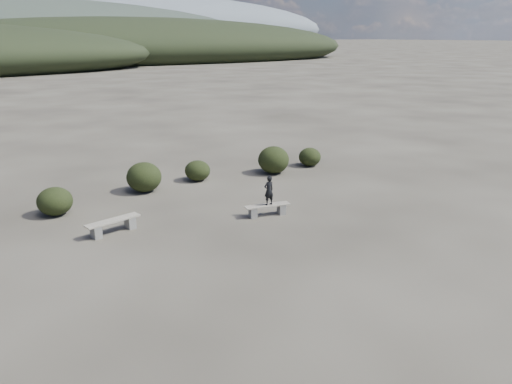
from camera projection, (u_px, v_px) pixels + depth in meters
ground at (308, 267)px, 13.46m from camera, size 1200.00×1200.00×0.00m
bench_left at (113, 225)px, 15.69m from camera, size 1.81×0.72×0.44m
bench_right at (267, 209)px, 17.21m from camera, size 1.63×0.65×0.40m
seated_person at (269, 190)px, 17.02m from camera, size 0.38×0.26×1.02m
shrub_a at (55, 201)px, 17.24m from camera, size 1.20×1.20×0.98m
shrub_b at (144, 177)px, 19.81m from camera, size 1.38×1.38×1.19m
shrub_c at (197, 171)px, 21.36m from camera, size 1.09×1.09×0.87m
shrub_d at (274, 160)px, 22.46m from camera, size 1.40×1.40×1.23m
shrub_e at (310, 157)px, 23.76m from camera, size 1.05×1.05×0.88m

